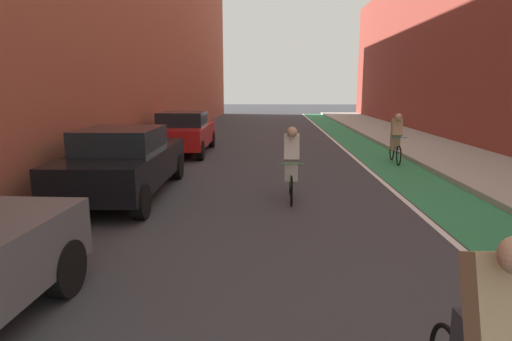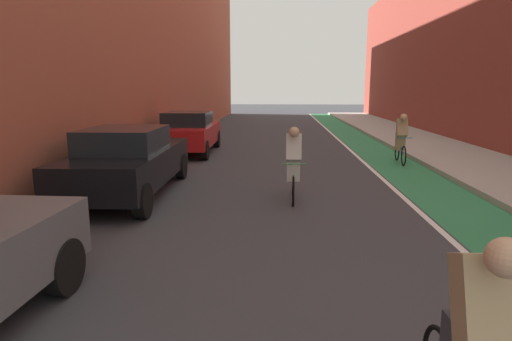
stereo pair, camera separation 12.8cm
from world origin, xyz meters
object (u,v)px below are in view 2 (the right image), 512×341
(parked_sedan_red, at_px, (189,132))
(cyclist_trailing, at_px, (294,163))
(parked_sedan_black, at_px, (128,161))
(cyclist_far, at_px, (401,137))

(parked_sedan_red, relative_size, cyclist_trailing, 2.57)
(parked_sedan_black, bearing_deg, cyclist_trailing, -2.78)
(parked_sedan_red, bearing_deg, cyclist_trailing, -60.75)
(parked_sedan_black, bearing_deg, parked_sedan_red, 90.01)
(parked_sedan_black, distance_m, cyclist_far, 8.58)
(parked_sedan_black, height_order, cyclist_trailing, cyclist_trailing)
(parked_sedan_black, relative_size, parked_sedan_red, 1.09)
(parked_sedan_black, xyz_separation_m, cyclist_far, (7.22, 4.63, 0.06))
(cyclist_trailing, distance_m, cyclist_far, 5.99)
(parked_sedan_red, xyz_separation_m, cyclist_trailing, (3.66, -6.53, 0.02))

